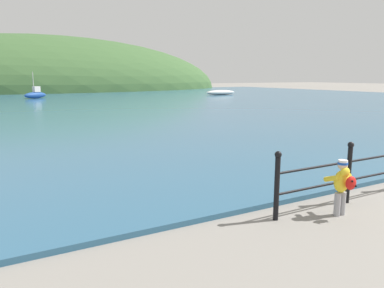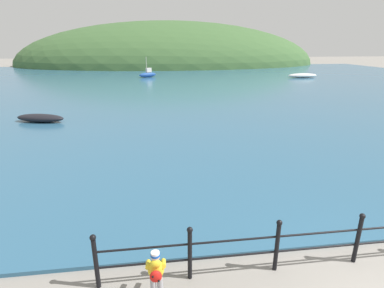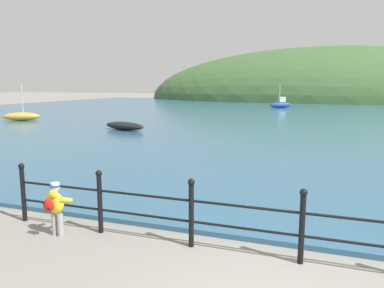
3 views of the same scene
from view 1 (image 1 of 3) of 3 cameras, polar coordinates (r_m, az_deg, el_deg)
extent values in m
cube|color=#2D5B7A|center=(36.50, -13.95, 6.32)|extent=(80.00, 60.00, 0.10)
ellipsoid|color=#3D6033|center=(70.49, -21.61, 7.68)|extent=(65.36, 35.95, 18.44)
cylinder|color=black|center=(6.55, 12.78, -6.71)|extent=(0.09, 0.09, 1.10)
sphere|color=black|center=(6.40, 13.00, -1.59)|extent=(0.12, 0.12, 0.12)
cylinder|color=black|center=(7.85, 22.74, -4.42)|extent=(0.09, 0.09, 1.10)
sphere|color=black|center=(7.73, 23.05, -0.12)|extent=(0.12, 0.12, 0.12)
cylinder|color=#99999E|center=(7.15, 21.26, -8.56)|extent=(0.11, 0.11, 0.42)
cylinder|color=#99999E|center=(7.25, 21.94, -8.36)|extent=(0.11, 0.11, 0.42)
ellipsoid|color=yellow|center=(7.08, 21.82, -5.32)|extent=(0.31, 0.23, 0.40)
ellipsoid|color=yellow|center=(7.00, 22.29, -4.00)|extent=(0.20, 0.13, 0.18)
cylinder|color=yellow|center=(7.02, 20.52, -4.94)|extent=(0.10, 0.32, 0.19)
cylinder|color=yellow|center=(7.23, 22.04, -4.61)|extent=(0.10, 0.32, 0.19)
sphere|color=beige|center=(7.01, 21.98, -2.99)|extent=(0.17, 0.17, 0.17)
cylinder|color=#194CB2|center=(7.01, 22.00, -2.76)|extent=(0.17, 0.17, 0.04)
cylinder|color=silver|center=(7.00, 22.02, -2.44)|extent=(0.16, 0.16, 0.04)
ellipsoid|color=red|center=(6.96, 23.05, -5.51)|extent=(0.22, 0.14, 0.24)
sphere|color=black|center=(6.87, 23.24, -5.25)|extent=(0.04, 0.04, 0.04)
sphere|color=black|center=(6.97, 23.70, -5.91)|extent=(0.04, 0.04, 0.04)
ellipsoid|color=silver|center=(46.80, 4.38, 7.84)|extent=(4.02, 1.26, 0.59)
ellipsoid|color=#1E4793|center=(42.68, -22.77, 6.87)|extent=(2.58, 1.96, 0.65)
cube|color=silver|center=(42.77, -22.63, 7.72)|extent=(0.82, 0.71, 0.59)
cylinder|color=beige|center=(42.56, -23.04, 8.68)|extent=(0.07, 0.07, 2.07)
camera|label=2|loc=(5.86, 67.94, 25.59)|focal=28.00mm
camera|label=3|loc=(10.03, 67.82, 5.89)|focal=35.00mm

